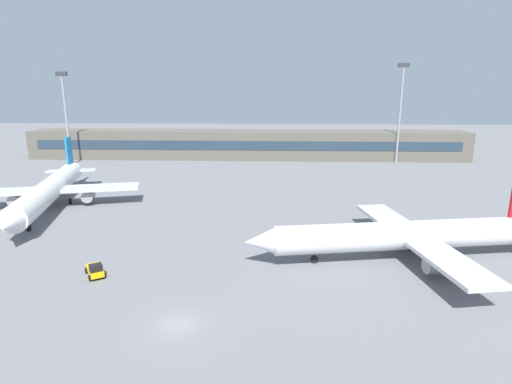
{
  "coord_description": "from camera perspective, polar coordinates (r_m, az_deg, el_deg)",
  "views": [
    {
      "loc": [
        8.8,
        -33.66,
        21.44
      ],
      "look_at": [
        5.57,
        40.0,
        3.0
      ],
      "focal_mm": 28.42,
      "sensor_mm": 36.0,
      "label": 1
    }
  ],
  "objects": [
    {
      "name": "terminal_building",
      "position": [
        132.62,
        -1.32,
        6.7
      ],
      "size": [
        139.45,
        12.13,
        9.0
      ],
      "color": "#5B564C",
      "rests_on": "ground_plane"
    },
    {
      "name": "ground_plane",
      "position": [
        77.22,
        -4.14,
        -2.12
      ],
      "size": [
        400.0,
        400.0,
        0.0
      ],
      "primitive_type": "plane",
      "color": "slate"
    },
    {
      "name": "airplane_mid",
      "position": [
        84.74,
        -27.04,
        0.24
      ],
      "size": [
        32.26,
        45.46,
        11.41
      ],
      "color": "silver",
      "rests_on": "ground_plane"
    },
    {
      "name": "floodlight_tower_east",
      "position": [
        130.52,
        19.66,
        11.18
      ],
      "size": [
        3.2,
        0.8,
        29.33
      ],
      "color": "gray",
      "rests_on": "ground_plane"
    },
    {
      "name": "airplane_near",
      "position": [
        56.38,
        20.29,
        -5.75
      ],
      "size": [
        42.17,
        29.7,
        10.46
      ],
      "color": "silver",
      "rests_on": "ground_plane"
    },
    {
      "name": "floodlight_tower_west",
      "position": [
        132.55,
        -25.22,
        10.14
      ],
      "size": [
        3.2,
        0.8,
        26.79
      ],
      "color": "gray",
      "rests_on": "ground_plane"
    },
    {
      "name": "baggage_tug_yellow",
      "position": [
        52.53,
        -21.7,
        -10.16
      ],
      "size": [
        3.25,
        3.82,
        1.75
      ],
      "color": "#F2B20C",
      "rests_on": "ground_plane"
    }
  ]
}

